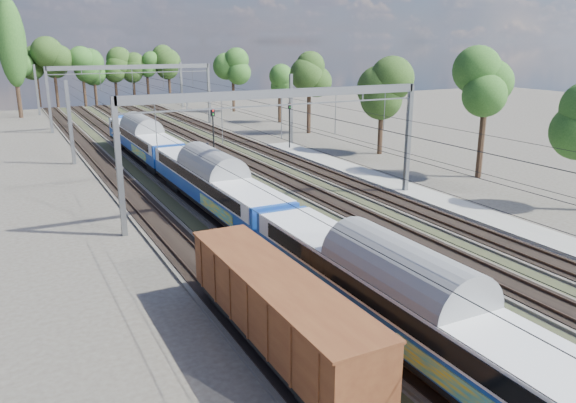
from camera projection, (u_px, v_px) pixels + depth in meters
name	position (u px, v px, depth m)	size (l,w,h in m)	color
track_bed	(213.00, 171.00, 54.53)	(21.00, 130.00, 0.34)	#47423A
platform	(503.00, 224.00, 38.44)	(3.00, 70.00, 0.30)	gray
catenary	(189.00, 98.00, 59.52)	(25.65, 130.00, 9.00)	slate
tree_belt	(159.00, 64.00, 96.95)	(39.47, 97.19, 12.09)	black
poplar	(12.00, 44.00, 90.21)	(4.40, 4.40, 19.04)	black
emu_train	(215.00, 178.00, 40.65)	(3.12, 65.95, 4.56)	black
freight_boxcar	(276.00, 307.00, 22.34)	(2.64, 12.76, 3.29)	black
worker	(208.00, 150.00, 60.98)	(0.62, 0.41, 1.70)	black
signal_near	(213.00, 131.00, 54.77)	(0.43, 0.40, 5.94)	black
signal_far	(289.00, 120.00, 64.56)	(0.39, 0.36, 5.46)	black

